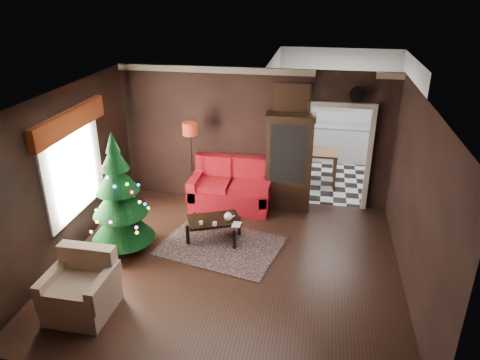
% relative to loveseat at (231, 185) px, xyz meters
% --- Properties ---
extents(floor, '(5.50, 5.50, 0.00)m').
position_rel_loveseat_xyz_m(floor, '(0.40, -2.05, -0.50)').
color(floor, black).
rests_on(floor, ground).
extents(ceiling, '(5.50, 5.50, 0.00)m').
position_rel_loveseat_xyz_m(ceiling, '(0.40, -2.05, 2.30)').
color(ceiling, white).
rests_on(ceiling, ground).
extents(wall_back, '(5.50, 0.00, 5.50)m').
position_rel_loveseat_xyz_m(wall_back, '(0.40, 0.45, 0.90)').
color(wall_back, black).
rests_on(wall_back, ground).
extents(wall_front, '(5.50, 0.00, 5.50)m').
position_rel_loveseat_xyz_m(wall_front, '(0.40, -4.55, 0.90)').
color(wall_front, black).
rests_on(wall_front, ground).
extents(wall_left, '(0.00, 5.50, 5.50)m').
position_rel_loveseat_xyz_m(wall_left, '(-2.35, -2.05, 0.90)').
color(wall_left, black).
rests_on(wall_left, ground).
extents(wall_right, '(0.00, 5.50, 5.50)m').
position_rel_loveseat_xyz_m(wall_right, '(3.15, -2.05, 0.90)').
color(wall_right, black).
rests_on(wall_right, ground).
extents(doorway, '(1.10, 0.10, 2.10)m').
position_rel_loveseat_xyz_m(doorway, '(2.10, 0.45, 0.55)').
color(doorway, silver).
rests_on(doorway, ground).
extents(left_window, '(0.05, 1.60, 1.40)m').
position_rel_loveseat_xyz_m(left_window, '(-2.31, -1.85, 0.95)').
color(left_window, white).
rests_on(left_window, wall_left).
extents(valance, '(0.12, 2.10, 0.35)m').
position_rel_loveseat_xyz_m(valance, '(-2.23, -1.85, 1.77)').
color(valance, maroon).
rests_on(valance, wall_left).
extents(kitchen_floor, '(3.00, 3.00, 0.00)m').
position_rel_loveseat_xyz_m(kitchen_floor, '(2.10, 1.95, -0.50)').
color(kitchen_floor, white).
rests_on(kitchen_floor, ground).
extents(kitchen_window, '(0.70, 0.06, 0.70)m').
position_rel_loveseat_xyz_m(kitchen_window, '(2.10, 3.40, 1.20)').
color(kitchen_window, white).
rests_on(kitchen_window, ground).
extents(rug, '(2.31, 1.90, 0.01)m').
position_rel_loveseat_xyz_m(rug, '(0.12, -1.52, -0.49)').
color(rug, '#382B34').
rests_on(rug, ground).
extents(loveseat, '(1.70, 0.90, 1.00)m').
position_rel_loveseat_xyz_m(loveseat, '(0.00, 0.00, 0.00)').
color(loveseat, '#9E0800').
rests_on(loveseat, ground).
extents(curio_cabinet, '(0.90, 0.45, 1.90)m').
position_rel_loveseat_xyz_m(curio_cabinet, '(1.15, 0.22, 0.45)').
color(curio_cabinet, black).
rests_on(curio_cabinet, ground).
extents(floor_lamp, '(0.35, 0.35, 1.90)m').
position_rel_loveseat_xyz_m(floor_lamp, '(-0.81, -0.00, 0.33)').
color(floor_lamp, black).
rests_on(floor_lamp, ground).
extents(christmas_tree, '(1.23, 1.23, 2.07)m').
position_rel_loveseat_xyz_m(christmas_tree, '(-1.52, -1.91, 0.55)').
color(christmas_tree, '#093A0E').
rests_on(christmas_tree, ground).
extents(armchair, '(0.89, 0.89, 0.90)m').
position_rel_loveseat_xyz_m(armchair, '(-1.43, -3.56, -0.04)').
color(armchair, tan).
rests_on(armchair, ground).
extents(coffee_table, '(1.06, 0.87, 0.41)m').
position_rel_loveseat_xyz_m(coffee_table, '(-0.05, -1.31, -0.28)').
color(coffee_table, black).
rests_on(coffee_table, rug).
extents(teapot, '(0.22, 0.22, 0.16)m').
position_rel_loveseat_xyz_m(teapot, '(0.22, -1.32, 0.00)').
color(teapot, white).
rests_on(teapot, coffee_table).
extents(cup_a, '(0.08, 0.08, 0.06)m').
position_rel_loveseat_xyz_m(cup_a, '(-0.22, -1.53, -0.05)').
color(cup_a, white).
rests_on(cup_a, coffee_table).
extents(cup_b, '(0.08, 0.08, 0.06)m').
position_rel_loveseat_xyz_m(cup_b, '(0.02, -1.53, -0.04)').
color(cup_b, white).
rests_on(cup_b, coffee_table).
extents(book, '(0.15, 0.02, 0.20)m').
position_rel_loveseat_xyz_m(book, '(0.32, -1.45, 0.03)').
color(book, tan).
rests_on(book, coffee_table).
extents(wall_clock, '(0.32, 0.32, 0.06)m').
position_rel_loveseat_xyz_m(wall_clock, '(2.35, 0.40, 1.88)').
color(wall_clock, silver).
rests_on(wall_clock, wall_back).
extents(painting, '(0.62, 0.05, 0.52)m').
position_rel_loveseat_xyz_m(painting, '(1.15, 0.41, 1.75)').
color(painting, '#A1603A').
rests_on(painting, wall_back).
extents(kitchen_counter, '(1.80, 0.60, 0.90)m').
position_rel_loveseat_xyz_m(kitchen_counter, '(2.10, 3.15, -0.05)').
color(kitchen_counter, white).
rests_on(kitchen_counter, ground).
extents(kitchen_table, '(0.70, 0.70, 0.75)m').
position_rel_loveseat_xyz_m(kitchen_table, '(1.80, 1.65, -0.12)').
color(kitchen_table, brown).
rests_on(kitchen_table, ground).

